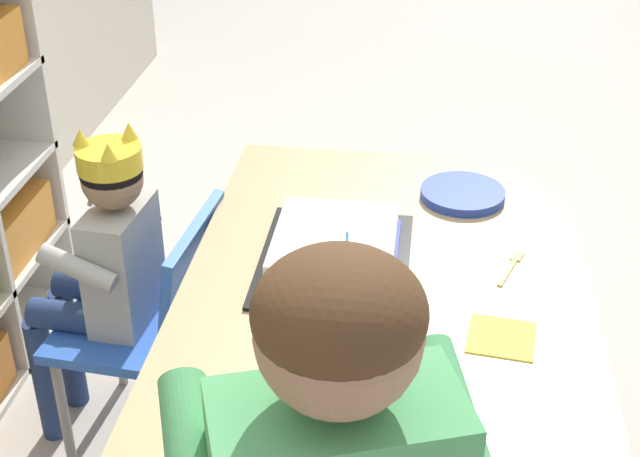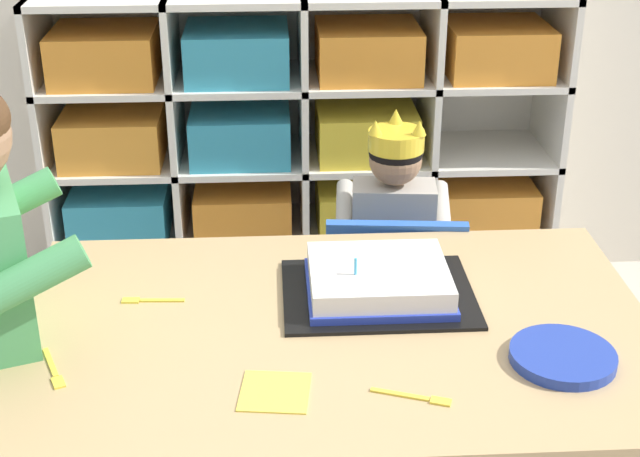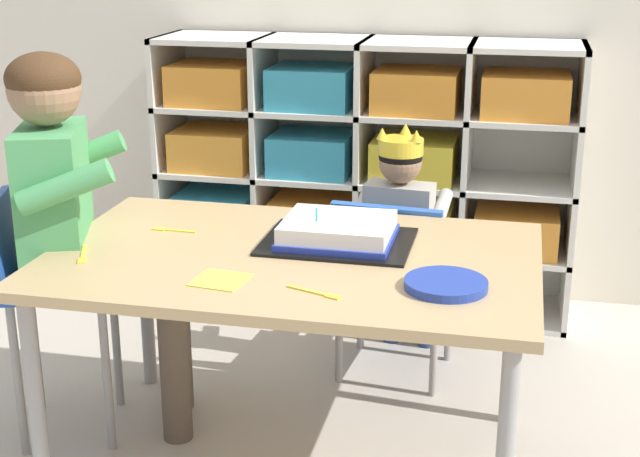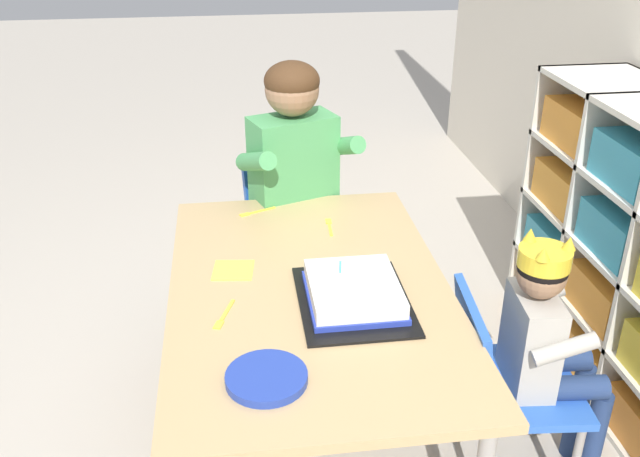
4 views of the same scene
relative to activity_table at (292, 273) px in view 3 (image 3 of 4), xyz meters
The scene contains 12 objects.
storage_cubby_shelf 1.15m from the activity_table, 93.28° to the left, with size 1.54×0.36×1.01m.
activity_table is the anchor object (origin of this frame).
classroom_chair_blue 0.59m from the activity_table, 70.55° to the left, with size 0.39×0.37×0.61m.
child_with_crown 0.67m from the activity_table, 72.90° to the left, with size 0.31×0.31×0.81m.
classroom_chair_adult_side 0.71m from the activity_table, behind, with size 0.39×0.39×0.70m.
adult_helper_seated 0.62m from the activity_table, behind, with size 0.48×0.46×1.09m.
birthday_cake_on_tray 0.17m from the activity_table, 48.65° to the left, with size 0.39×0.30×0.10m.
paper_plate_stack 0.43m from the activity_table, 20.41° to the right, with size 0.19×0.19×0.02m, color #233DA3.
paper_napkin_square 0.25m from the activity_table, 119.04° to the right, with size 0.12×0.12×0.00m, color #F4DB4C.
fork_near_child_seat 0.53m from the activity_table, 165.84° to the right, with size 0.07×0.13×0.00m.
fork_scattered_mid_table 0.39m from the activity_table, 163.28° to the left, with size 0.13×0.02×0.00m.
fork_at_table_front_edge 0.28m from the activity_table, 63.71° to the right, with size 0.14×0.06×0.00m.
Camera 3 is at (0.54, -2.11, 1.38)m, focal length 51.05 mm.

